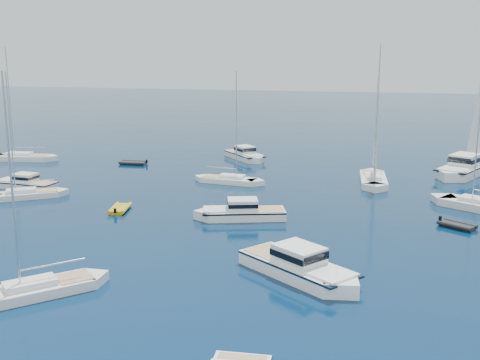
{
  "coord_description": "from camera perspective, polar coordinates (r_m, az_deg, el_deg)",
  "views": [
    {
      "loc": [
        17.23,
        -38.12,
        15.72
      ],
      "look_at": [
        2.15,
        21.26,
        2.2
      ],
      "focal_mm": 43.63,
      "sensor_mm": 36.0,
      "label": 1
    }
  ],
  "objects": [
    {
      "name": "sailboat_centre",
      "position": [
        71.41,
        -1.07,
        -0.27
      ],
      "size": [
        9.77,
        3.52,
        14.04
      ],
      "primitive_type": null,
      "rotation": [
        0.0,
        0.0,
        4.6
      ],
      "color": "white",
      "rests_on": "ground"
    },
    {
      "name": "sailboat_sails_r",
      "position": [
        73.17,
        12.88,
        -0.28
      ],
      "size": [
        3.93,
        11.87,
        17.15
      ],
      "primitive_type": null,
      "rotation": [
        0.0,
        0.0,
        3.22
      ],
      "color": "silver",
      "rests_on": "ground"
    },
    {
      "name": "motor_cruiser_right",
      "position": [
        42.36,
        5.96,
        -9.41
      ],
      "size": [
        10.89,
        9.26,
        2.9
      ],
      "primitive_type": null,
      "rotation": [
        0.0,
        0.0,
        4.08
      ],
      "color": "white",
      "rests_on": "ground"
    },
    {
      "name": "sailboat_far_l",
      "position": [
        92.16,
        -20.52,
        1.83
      ],
      "size": [
        11.88,
        4.71,
        17.0
      ],
      "primitive_type": null,
      "rotation": [
        0.0,
        0.0,
        1.72
      ],
      "color": "white",
      "rests_on": "ground"
    },
    {
      "name": "tender_yellow",
      "position": [
        60.19,
        -11.65,
        -2.96
      ],
      "size": [
        2.73,
        4.02,
        0.95
      ],
      "primitive_type": null,
      "rotation": [
        0.0,
        0.0,
        0.2
      ],
      "color": "#C39E0B",
      "rests_on": "ground"
    },
    {
      "name": "ground",
      "position": [
        44.69,
        -9.53,
        -8.33
      ],
      "size": [
        400.0,
        400.0,
        0.0
      ],
      "primitive_type": "plane",
      "color": "#07244A",
      "rests_on": "ground"
    },
    {
      "name": "tender_grey_far",
      "position": [
        84.54,
        -10.39,
        1.52
      ],
      "size": [
        4.12,
        2.37,
        0.95
      ],
      "primitive_type": null,
      "rotation": [
        0.0,
        0.0,
        1.62
      ],
      "color": "black",
      "rests_on": "ground"
    },
    {
      "name": "motor_cruiser_far_l",
      "position": [
        73.29,
        -20.31,
        -0.73
      ],
      "size": [
        8.71,
        3.36,
        2.23
      ],
      "primitive_type": null,
      "rotation": [
        0.0,
        0.0,
        1.48
      ],
      "color": "silver",
      "rests_on": "ground"
    },
    {
      "name": "sailboat_fore",
      "position": [
        41.53,
        -19.18,
        -10.53
      ],
      "size": [
        9.01,
        9.36,
        15.16
      ],
      "primitive_type": null,
      "rotation": [
        0.0,
        0.0,
        2.39
      ],
      "color": "silver",
      "rests_on": "ground"
    },
    {
      "name": "motor_cruiser_distant",
      "position": [
        81.35,
        20.99,
        0.47
      ],
      "size": [
        9.5,
        13.59,
        3.46
      ],
      "primitive_type": null,
      "rotation": [
        0.0,
        0.0,
        2.68
      ],
      "color": "white",
      "rests_on": "ground"
    },
    {
      "name": "tender_grey_near",
      "position": [
        56.94,
        20.44,
        -4.39
      ],
      "size": [
        3.87,
        3.45,
        0.95
      ],
      "primitive_type": null,
      "rotation": [
        0.0,
        0.0,
        4.13
      ],
      "color": "black",
      "rests_on": "ground"
    },
    {
      "name": "motor_cruiser_horizon",
      "position": [
        87.1,
        0.53,
        2.05
      ],
      "size": [
        8.56,
        9.12,
        2.52
      ],
      "primitive_type": null,
      "rotation": [
        0.0,
        0.0,
        3.87
      ],
      "color": "silver",
      "rests_on": "ground"
    },
    {
      "name": "sailboat_mid_l",
      "position": [
        68.3,
        -20.23,
        -1.64
      ],
      "size": [
        9.39,
        7.65,
        14.27
      ],
      "primitive_type": null,
      "rotation": [
        0.0,
        0.0,
        2.18
      ],
      "color": "silver",
      "rests_on": "ground"
    },
    {
      "name": "motor_cruiser_centre",
      "position": [
        56.25,
        0.06,
        -3.78
      ],
      "size": [
        9.87,
        5.64,
        2.48
      ],
      "primitive_type": null,
      "rotation": [
        0.0,
        0.0,
        1.88
      ],
      "color": "silver",
      "rests_on": "ground"
    }
  ]
}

